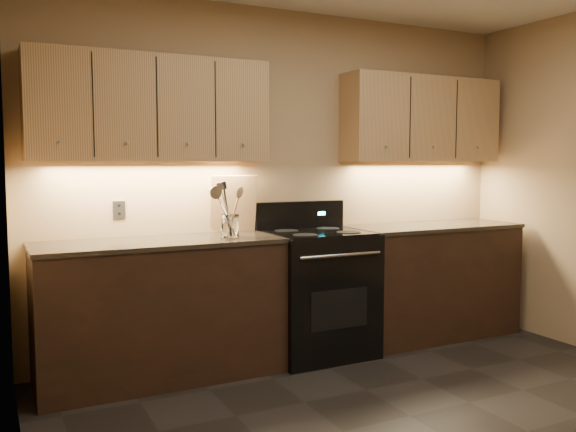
% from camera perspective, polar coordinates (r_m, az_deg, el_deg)
% --- Properties ---
extents(wall_back, '(4.00, 0.04, 2.60)m').
position_cam_1_polar(wall_back, '(4.75, -0.00, 3.31)').
color(wall_back, tan).
rests_on(wall_back, ground).
extents(wall_left, '(0.04, 4.00, 2.60)m').
position_cam_1_polar(wall_left, '(2.26, -23.32, 0.98)').
color(wall_left, tan).
rests_on(wall_left, ground).
extents(counter_left, '(1.62, 0.62, 0.93)m').
position_cam_1_polar(counter_left, '(4.19, -11.82, -8.55)').
color(counter_left, black).
rests_on(counter_left, ground).
extents(counter_right, '(1.46, 0.62, 0.93)m').
position_cam_1_polar(counter_right, '(5.24, 13.18, -5.84)').
color(counter_right, black).
rests_on(counter_right, ground).
extents(stove, '(0.76, 0.68, 1.14)m').
position_cam_1_polar(stove, '(4.61, 2.68, -7.04)').
color(stove, black).
rests_on(stove, ground).
extents(upper_cab_left, '(1.60, 0.30, 0.70)m').
position_cam_1_polar(upper_cab_left, '(4.24, -12.67, 9.75)').
color(upper_cab_left, tan).
rests_on(upper_cab_left, wall_back).
extents(upper_cab_right, '(1.44, 0.30, 0.70)m').
position_cam_1_polar(upper_cab_right, '(5.28, 12.42, 8.80)').
color(upper_cab_right, tan).
rests_on(upper_cab_right, wall_back).
extents(outlet_plate, '(0.08, 0.01, 0.12)m').
position_cam_1_polar(outlet_plate, '(4.33, -15.53, 0.58)').
color(outlet_plate, '#B2B5BA').
rests_on(outlet_plate, wall_back).
extents(utensil_crock, '(0.14, 0.14, 0.16)m').
position_cam_1_polar(utensil_crock, '(4.21, -5.46, -1.00)').
color(utensil_crock, white).
rests_on(utensil_crock, counter_left).
extents(cutting_board, '(0.36, 0.18, 0.42)m').
position_cam_1_polar(cutting_board, '(4.51, -5.12, 1.15)').
color(cutting_board, tan).
rests_on(cutting_board, counter_left).
extents(wooden_spoon, '(0.17, 0.08, 0.34)m').
position_cam_1_polar(wooden_spoon, '(4.19, -5.68, 0.52)').
color(wooden_spoon, tan).
rests_on(wooden_spoon, utensil_crock).
extents(black_turner, '(0.12, 0.16, 0.39)m').
position_cam_1_polar(black_turner, '(4.19, -5.37, 0.82)').
color(black_turner, black).
rests_on(black_turner, utensil_crock).
extents(steel_spatula, '(0.21, 0.13, 0.40)m').
position_cam_1_polar(steel_spatula, '(4.21, -5.16, 0.89)').
color(steel_spatula, silver).
rests_on(steel_spatula, utensil_crock).
extents(steel_skimmer, '(0.25, 0.12, 0.36)m').
position_cam_1_polar(steel_skimmer, '(4.19, -4.99, 0.62)').
color(steel_skimmer, silver).
rests_on(steel_skimmer, utensil_crock).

